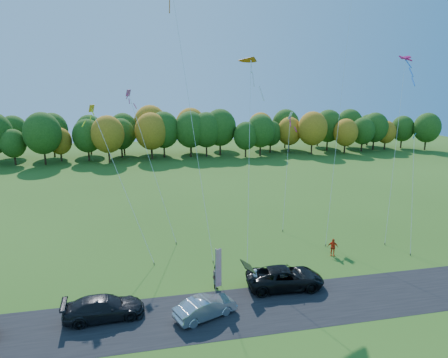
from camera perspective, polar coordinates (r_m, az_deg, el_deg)
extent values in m
plane|color=#2F5516|center=(32.76, 2.25, -14.48)|extent=(160.00, 160.00, 0.00)
cube|color=black|center=(29.42, 4.26, -18.06)|extent=(90.00, 6.00, 0.01)
imported|color=black|center=(31.95, 8.71, -13.74)|extent=(6.11, 3.12, 1.65)
imported|color=#A7A7AC|center=(28.22, -2.67, -17.85)|extent=(4.56, 3.01, 1.42)
imported|color=black|center=(29.20, -16.78, -17.17)|extent=(5.43, 2.45, 1.54)
imported|color=silver|center=(31.32, 4.46, -14.12)|extent=(0.64, 0.75, 1.74)
imported|color=gray|center=(31.68, -1.00, -13.65)|extent=(0.85, 1.01, 1.83)
imported|color=red|center=(38.16, 15.27, -9.38)|extent=(1.04, 0.73, 1.64)
cylinder|color=#999999|center=(29.67, -1.20, -13.38)|extent=(0.06, 0.06, 3.92)
cube|color=red|center=(29.61, -0.79, -12.59)|extent=(0.47, 0.20, 2.94)
cube|color=navy|center=(29.17, -0.81, -10.65)|extent=(0.47, 0.19, 0.76)
cylinder|color=#4C3F33|center=(35.82, -1.55, -11.70)|extent=(0.08, 0.08, 0.20)
cylinder|color=#4C3F33|center=(40.33, 14.30, -9.14)|extent=(0.08, 0.08, 0.20)
cylinder|color=#4C3F33|center=(34.39, 3.33, -12.86)|extent=(0.08, 0.08, 0.20)
cone|color=#BB500B|center=(39.48, 3.85, 16.77)|extent=(2.29, 1.75, 2.51)
cylinder|color=#4C3F33|center=(42.44, 21.99, -8.57)|extent=(0.08, 0.08, 0.20)
cube|color=#D11761|center=(48.00, 24.51, 15.41)|extent=(3.14, 1.09, 1.20)
cylinder|color=#4C3F33|center=(35.95, -9.96, -11.82)|extent=(0.08, 0.08, 0.20)
cube|color=orange|center=(37.95, -18.40, 9.56)|extent=(1.12, 1.12, 1.33)
cylinder|color=#4C3F33|center=(43.15, 8.38, -7.30)|extent=(0.08, 0.08, 0.20)
cube|color=silver|center=(46.64, 9.46, 8.93)|extent=(1.36, 1.36, 1.62)
cylinder|color=#4C3F33|center=(39.87, -6.85, -9.07)|extent=(0.08, 0.08, 0.20)
cube|color=#DB4988|center=(42.27, -13.52, 11.87)|extent=(1.14, 1.14, 1.36)
cylinder|color=#4C3F33|center=(40.93, 25.07, -9.71)|extent=(0.08, 0.08, 0.20)
cube|color=blue|center=(42.56, 25.54, 5.57)|extent=(0.87, 0.87, 1.02)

